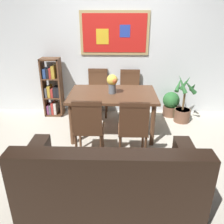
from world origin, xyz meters
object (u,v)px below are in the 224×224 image
(dining_table, at_px, (113,99))
(potted_palm, at_px, (183,106))
(potted_ivy, at_px, (171,104))
(flower_vase, at_px, (112,82))
(bookshelf, at_px, (52,89))
(dining_chair_far_right, at_px, (130,90))
(dining_chair_far_left, at_px, (98,88))
(leather_couch, at_px, (110,183))
(dining_chair_near_left, at_px, (89,125))
(dining_chair_near_right, at_px, (133,126))

(dining_table, bearing_deg, potted_palm, 20.34)
(potted_ivy, relative_size, potted_palm, 0.56)
(potted_palm, height_order, flower_vase, flower_vase)
(bookshelf, bearing_deg, dining_chair_far_right, 0.65)
(dining_chair_far_left, bearing_deg, leather_couch, -82.65)
(leather_couch, relative_size, bookshelf, 1.57)
(dining_table, bearing_deg, flower_vase, -146.56)
(dining_chair_near_left, bearing_deg, dining_chair_near_right, -2.05)
(dining_chair_near_right, bearing_deg, flower_vase, 110.61)
(leather_couch, bearing_deg, dining_chair_near_left, 109.53)
(potted_palm, bearing_deg, dining_chair_near_left, -141.96)
(dining_chair_far_right, distance_m, flower_vase, 0.93)
(potted_ivy, xyz_separation_m, potted_palm, (0.17, -0.28, 0.06))
(dining_table, relative_size, flower_vase, 4.55)
(bookshelf, relative_size, flower_vase, 3.69)
(dining_chair_far_left, xyz_separation_m, potted_ivy, (1.46, -0.08, -0.28))
(dining_chair_near_right, relative_size, bookshelf, 0.79)
(dining_table, bearing_deg, dining_chair_far_left, 110.59)
(leather_couch, xyz_separation_m, bookshelf, (-1.22, 2.44, 0.23))
(potted_ivy, distance_m, potted_palm, 0.33)
(dining_chair_far_right, height_order, dining_chair_near_right, same)
(dining_chair_far_right, xyz_separation_m, dining_chair_near_left, (-0.63, -1.56, 0.00))
(dining_chair_far_right, height_order, potted_palm, potted_palm)
(bookshelf, bearing_deg, leather_couch, -63.45)
(potted_palm, bearing_deg, leather_couch, -121.11)
(dining_table, height_order, bookshelf, bookshelf)
(potted_palm, xyz_separation_m, flower_vase, (-1.32, -0.49, 0.60))
(dining_table, bearing_deg, dining_chair_near_left, -111.48)
(dining_table, distance_m, dining_chair_near_right, 0.86)
(dining_table, height_order, potted_ivy, dining_table)
(dining_chair_far_right, relative_size, dining_chair_far_left, 1.00)
(bookshelf, xyz_separation_m, potted_palm, (2.52, -0.28, -0.23))
(flower_vase, bearing_deg, potted_ivy, 33.61)
(dining_chair_far_right, xyz_separation_m, dining_chair_near_right, (-0.02, -1.58, 0.00))
(dining_chair_far_right, distance_m, dining_chair_near_right, 1.58)
(dining_chair_near_left, bearing_deg, potted_ivy, 46.71)
(dining_chair_near_right, relative_size, leather_couch, 0.51)
(dining_chair_far_right, distance_m, potted_ivy, 0.88)
(dining_chair_far_left, bearing_deg, bookshelf, -175.13)
(dining_table, relative_size, dining_chair_near_left, 1.55)
(dining_chair_far_left, height_order, potted_ivy, dining_chair_far_left)
(dining_chair_near_left, height_order, potted_palm, potted_palm)
(dining_chair_far_right, relative_size, dining_chair_near_left, 1.00)
(dining_chair_far_right, distance_m, dining_chair_far_left, 0.64)
(leather_couch, bearing_deg, potted_ivy, 64.97)
(potted_palm, bearing_deg, dining_chair_far_left, 167.80)
(bookshelf, distance_m, potted_ivy, 2.37)
(dining_chair_near_right, height_order, flower_vase, flower_vase)
(dining_table, relative_size, leather_couch, 0.78)
(dining_chair_far_left, relative_size, flower_vase, 2.93)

